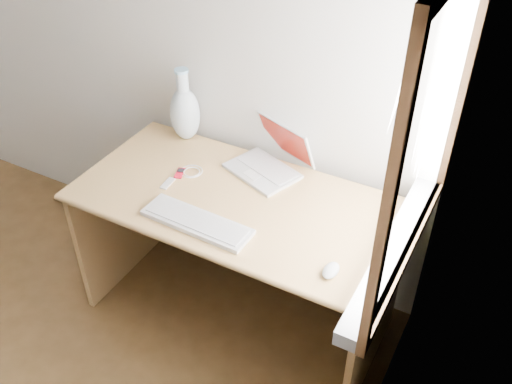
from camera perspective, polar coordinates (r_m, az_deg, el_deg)
The scene contains 10 objects.
back_wall at distance 2.99m, azimuth -15.45°, elevation 17.92°, with size 3.50×0.04×2.60m, color beige.
window at distance 1.88m, azimuth 16.62°, elevation 4.96°, with size 0.11×0.99×1.10m.
desk at distance 2.63m, azimuth -1.07°, elevation -3.21°, with size 1.39×0.70×0.74m.
laptop at distance 2.59m, azimuth 1.06°, elevation 3.33°, with size 0.37×0.36×0.21m.
external_keyboard at distance 2.31m, azimuth -5.94°, elevation -2.99°, with size 0.47×0.16×0.02m.
mouse at distance 2.11m, azimuth 7.50°, elevation -7.79°, with size 0.06×0.09×0.03m, color silver.
ipod at distance 2.60m, azimuth -7.64°, elevation 1.89°, with size 0.06×0.09×0.01m.
cable_coil at distance 2.61m, azimuth -6.48°, elevation 2.07°, with size 0.10×0.10×0.01m, color white.
remote at distance 2.55m, azimuth -8.83°, elevation 0.86°, with size 0.03×0.09×0.01m, color white.
vase at distance 2.78m, azimuth -7.13°, elevation 7.98°, with size 0.14×0.14×0.37m.
Camera 1 is at (1.97, -0.29, 2.24)m, focal length 40.00 mm.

